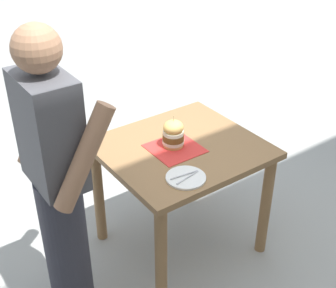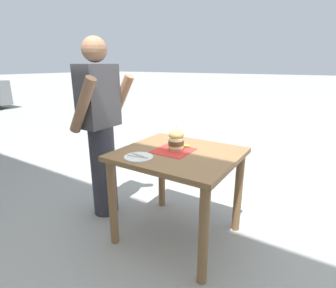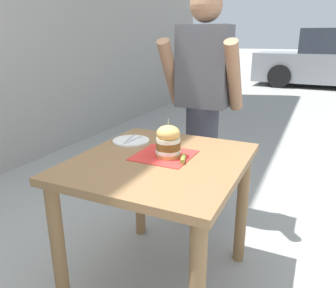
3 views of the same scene
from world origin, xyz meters
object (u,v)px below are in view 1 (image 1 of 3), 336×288
diner_across_table (58,182)px  patio_table (181,166)px  sandwich (173,134)px  side_plate_with_forks (186,178)px  pickle_spear (168,136)px

diner_across_table → patio_table: bearing=-86.3°
patio_table → sandwich: 0.24m
sandwich → diner_across_table: 0.78m
side_plate_with_forks → patio_table: bearing=-32.9°
sandwich → patio_table: bearing=-125.7°
side_plate_with_forks → diner_across_table: size_ratio=0.13×
patio_table → sandwich: bearing=54.3°
patio_table → side_plate_with_forks: 0.37m
side_plate_with_forks → sandwich: bearing=-24.6°
patio_table → sandwich: (0.03, 0.04, 0.23)m
patio_table → diner_across_table: bearing=93.7°
sandwich → diner_across_table: bearing=96.0°
sandwich → side_plate_with_forks: (-0.31, 0.14, -0.08)m
patio_table → pickle_spear: size_ratio=10.33×
patio_table → pickle_spear: 0.20m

